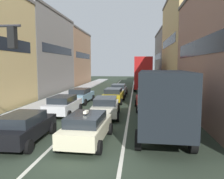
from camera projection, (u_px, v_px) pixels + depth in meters
name	position (u px, v px, depth m)	size (l,w,h in m)	color
ground_plane	(81.00, 157.00, 9.55)	(140.00, 140.00, 0.00)	#2D382B
sidewalk_left	(68.00, 94.00, 30.03)	(2.60, 64.00, 0.14)	#BABABA
lane_stripe_left	(106.00, 95.00, 29.50)	(0.16, 60.00, 0.01)	silver
lane_stripe_right	(132.00, 95.00, 29.14)	(0.16, 60.00, 0.01)	silver
building_row_left	(36.00, 54.00, 32.14)	(7.20, 43.90, 11.16)	tan
building_row_right	(194.00, 53.00, 30.00)	(7.20, 43.90, 12.87)	gray
removalist_box_truck	(162.00, 100.00, 12.26)	(2.96, 7.79, 3.58)	#B7B29E
taxi_centre_lane_front	(87.00, 127.00, 11.28)	(2.23, 4.38, 1.66)	beige
sedan_left_lane_front	(24.00, 127.00, 11.34)	(2.08, 4.31, 1.49)	black
sedan_centre_lane_second	(106.00, 106.00, 16.99)	(2.26, 4.39, 1.49)	beige
wagon_left_lane_second	(63.00, 105.00, 17.72)	(2.18, 4.36, 1.49)	silver
hatchback_centre_lane_third	(114.00, 95.00, 23.55)	(2.19, 4.36, 1.49)	#B29319
sedan_left_lane_third	(81.00, 95.00, 23.28)	(2.30, 4.41, 1.49)	#759EB7
coupe_centre_lane_fourth	(119.00, 90.00, 28.65)	(2.13, 4.33, 1.49)	gray
sedan_right_lane_behind_truck	(147.00, 101.00, 19.66)	(2.21, 4.37, 1.49)	#A51E1E
wagon_right_lane_far	(146.00, 93.00, 25.12)	(2.07, 4.30, 1.49)	#194C8C
bus_mid_queue_primary	(144.00, 72.00, 36.08)	(3.07, 10.58, 5.06)	#B21919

